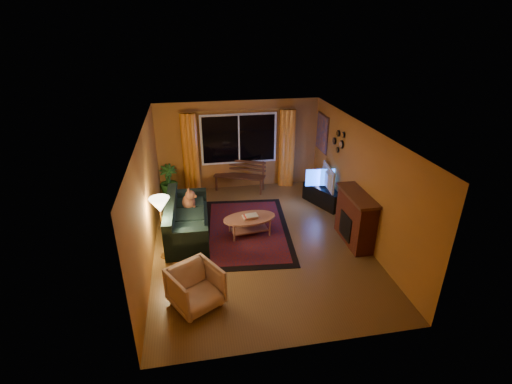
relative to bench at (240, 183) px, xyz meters
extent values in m
cube|color=brown|center=(0.03, -2.73, -0.23)|extent=(4.50, 6.00, 0.02)
cube|color=white|center=(0.03, -2.73, 2.29)|extent=(4.50, 6.00, 0.02)
cube|color=#B7732F|center=(0.03, 0.28, 1.03)|extent=(4.50, 0.02, 2.50)
cube|color=#B7732F|center=(-2.23, -2.73, 1.03)|extent=(0.02, 6.00, 2.50)
cube|color=#B7732F|center=(2.29, -2.73, 1.03)|extent=(0.02, 6.00, 2.50)
cube|color=black|center=(0.03, 0.22, 1.23)|extent=(2.00, 0.02, 1.30)
cylinder|color=#BF8C3F|center=(0.03, 0.17, 2.03)|extent=(3.20, 0.03, 0.03)
cylinder|color=orange|center=(-1.32, 0.15, 0.90)|extent=(0.36, 0.36, 2.24)
cylinder|color=orange|center=(1.38, 0.15, 0.90)|extent=(0.36, 0.36, 2.24)
cube|color=#472619|center=(0.00, 0.00, 0.00)|extent=(1.49, 0.95, 0.43)
imported|color=#235B1E|center=(-1.97, 0.02, 0.22)|extent=(0.59, 0.59, 0.87)
cube|color=black|center=(-1.49, -2.20, 0.21)|extent=(0.97, 2.12, 0.85)
imported|color=beige|center=(-1.39, -4.54, 0.18)|extent=(1.03, 1.01, 0.79)
cylinder|color=#BF8C3F|center=(-1.97, -2.98, 0.45)|extent=(0.23, 0.23, 1.32)
cube|color=maroon|center=(-0.16, -2.25, -0.21)|extent=(2.24, 3.26, 0.02)
cylinder|color=#B37058|center=(-0.12, -2.43, 0.00)|extent=(1.32, 1.32, 0.43)
cube|color=black|center=(2.03, -1.29, 0.03)|extent=(0.84, 1.24, 0.49)
imported|color=black|center=(2.03, -1.29, 0.56)|extent=(0.23, 1.00, 0.57)
cube|color=maroon|center=(2.08, -3.13, 0.33)|extent=(0.40, 1.20, 1.10)
cube|color=#CE631E|center=(2.25, -0.28, 1.43)|extent=(0.04, 0.76, 0.96)
camera|label=1|loc=(-1.27, -9.61, 4.25)|focal=26.00mm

